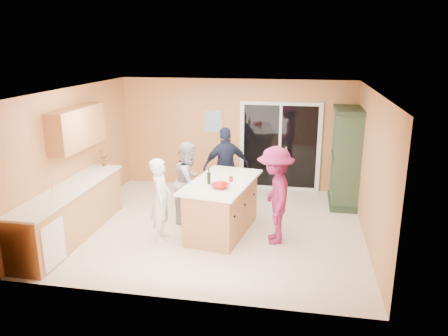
% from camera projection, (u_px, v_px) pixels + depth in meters
% --- Properties ---
extents(floor, '(5.50, 5.50, 0.00)m').
position_uv_depth(floor, '(215.00, 227.00, 8.36)').
color(floor, beige).
rests_on(floor, ground).
extents(ceiling, '(5.50, 5.00, 0.10)m').
position_uv_depth(ceiling, '(215.00, 90.00, 7.65)').
color(ceiling, silver).
rests_on(ceiling, wall_back).
extents(wall_back, '(5.50, 0.10, 2.60)m').
position_uv_depth(wall_back, '(236.00, 134.00, 10.37)').
color(wall_back, '#EF9A62').
rests_on(wall_back, ground).
extents(wall_front, '(5.50, 0.10, 2.60)m').
position_uv_depth(wall_front, '(177.00, 211.00, 5.64)').
color(wall_front, '#EF9A62').
rests_on(wall_front, ground).
extents(wall_left, '(0.10, 5.00, 2.60)m').
position_uv_depth(wall_left, '(77.00, 155.00, 8.48)').
color(wall_left, '#EF9A62').
rests_on(wall_left, ground).
extents(wall_right, '(0.10, 5.00, 2.60)m').
position_uv_depth(wall_right, '(371.00, 169.00, 7.53)').
color(wall_right, '#EF9A62').
rests_on(wall_right, ground).
extents(left_cabinet_run, '(0.65, 3.05, 1.24)m').
position_uv_depth(left_cabinet_run, '(67.00, 216.00, 7.67)').
color(left_cabinet_run, '#AC7843').
rests_on(left_cabinet_run, floor).
extents(upper_cabinets, '(0.35, 1.60, 0.75)m').
position_uv_depth(upper_cabinets, '(77.00, 128.00, 8.10)').
color(upper_cabinets, '#AC7843').
rests_on(upper_cabinets, wall_left).
extents(sliding_door, '(1.90, 0.07, 2.10)m').
position_uv_depth(sliding_door, '(280.00, 147.00, 10.23)').
color(sliding_door, silver).
rests_on(sliding_door, floor).
extents(framed_picture, '(0.46, 0.04, 0.56)m').
position_uv_depth(framed_picture, '(213.00, 121.00, 10.36)').
color(framed_picture, tan).
rests_on(framed_picture, wall_back).
extents(kitchen_island, '(1.32, 2.03, 0.99)m').
position_uv_depth(kitchen_island, '(222.00, 208.00, 8.01)').
color(kitchen_island, '#AC7843').
rests_on(kitchen_island, floor).
extents(green_hutch, '(0.61, 1.15, 2.11)m').
position_uv_depth(green_hutch, '(346.00, 159.00, 9.25)').
color(green_hutch, '#203424').
rests_on(green_hutch, floor).
extents(woman_white, '(0.44, 0.60, 1.49)m').
position_uv_depth(woman_white, '(161.00, 200.00, 7.64)').
color(woman_white, silver).
rests_on(woman_white, floor).
extents(woman_grey, '(0.65, 0.81, 1.58)m').
position_uv_depth(woman_grey, '(189.00, 182.00, 8.49)').
color(woman_grey, '#9A9A9C').
rests_on(woman_grey, floor).
extents(woman_navy, '(1.08, 0.80, 1.70)m').
position_uv_depth(woman_navy, '(226.00, 167.00, 9.31)').
color(woman_navy, '#1B1F3C').
rests_on(woman_navy, floor).
extents(woman_magenta, '(0.81, 1.20, 1.71)m').
position_uv_depth(woman_magenta, '(275.00, 195.00, 7.53)').
color(woman_magenta, maroon).
rests_on(woman_magenta, floor).
extents(serving_bowl, '(0.38, 0.38, 0.07)m').
position_uv_depth(serving_bowl, '(220.00, 186.00, 7.49)').
color(serving_bowl, red).
rests_on(serving_bowl, kitchen_island).
extents(tulip_vase, '(0.22, 0.16, 0.39)m').
position_uv_depth(tulip_vase, '(104.00, 157.00, 8.97)').
color(tulip_vase, '#AB1A11').
rests_on(tulip_vase, left_cabinet_run).
extents(tumbler_near, '(0.11, 0.11, 0.12)m').
position_uv_depth(tumbler_near, '(224.00, 185.00, 7.45)').
color(tumbler_near, red).
rests_on(tumbler_near, kitchen_island).
extents(tumbler_far, '(0.08, 0.08, 0.10)m').
position_uv_depth(tumbler_far, '(231.00, 179.00, 7.82)').
color(tumbler_far, red).
rests_on(tumbler_far, kitchen_island).
extents(wine_bottle, '(0.06, 0.06, 0.28)m').
position_uv_depth(wine_bottle, '(209.00, 178.00, 7.68)').
color(wine_bottle, black).
rests_on(wine_bottle, kitchen_island).
extents(white_plate, '(0.26, 0.26, 0.01)m').
position_uv_depth(white_plate, '(224.00, 177.00, 8.09)').
color(white_plate, silver).
rests_on(white_plate, kitchen_island).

